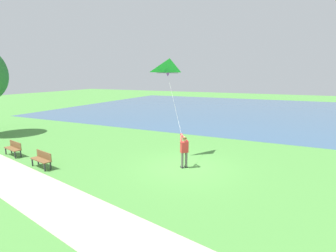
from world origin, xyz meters
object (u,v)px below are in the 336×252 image
at_px(flying_kite, 169,67).
at_px(park_bench_far_walkway, 14,148).
at_px(person_kite_flyer, 184,149).
at_px(park_bench_near_walkway, 42,158).

height_order(flying_kite, park_bench_far_walkway, flying_kite).
bearing_deg(park_bench_far_walkway, person_kite_flyer, -76.22).
relative_size(person_kite_flyer, flying_kite, 0.44).
bearing_deg(flying_kite, park_bench_far_walkway, 114.97).
distance_m(person_kite_flyer, park_bench_far_walkway, 10.73).
bearing_deg(person_kite_flyer, park_bench_far_walkway, 103.78).
xyz_separation_m(flying_kite, park_bench_far_walkway, (-4.10, 8.80, -4.88)).
relative_size(person_kite_flyer, park_bench_near_walkway, 1.17).
bearing_deg(park_bench_far_walkway, flying_kite, -65.03).
bearing_deg(park_bench_near_walkway, park_bench_far_walkway, 78.04).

